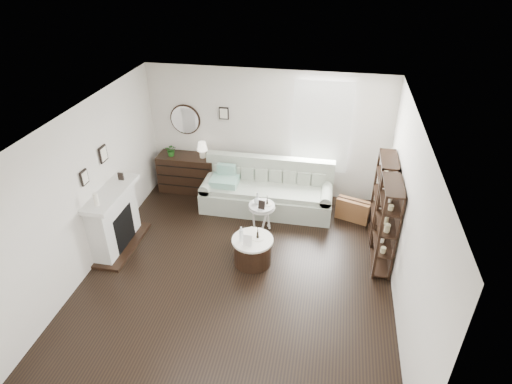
% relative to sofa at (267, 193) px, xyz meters
% --- Properties ---
extents(room, '(5.50, 5.50, 5.50)m').
position_rel_sofa_xyz_m(room, '(0.61, 0.62, 1.26)').
color(room, black).
rests_on(room, ground).
extents(fireplace, '(0.50, 1.40, 1.84)m').
position_rel_sofa_xyz_m(fireplace, '(-2.44, -1.78, 0.20)').
color(fireplace, silver).
rests_on(fireplace, ground).
extents(shelf_unit_far, '(0.30, 0.80, 1.60)m').
position_rel_sofa_xyz_m(shelf_unit_far, '(2.20, -0.53, 0.46)').
color(shelf_unit_far, black).
rests_on(shelf_unit_far, ground).
extents(shelf_unit_near, '(0.30, 0.80, 1.60)m').
position_rel_sofa_xyz_m(shelf_unit_near, '(2.20, -1.43, 0.46)').
color(shelf_unit_near, black).
rests_on(shelf_unit_near, ground).
extents(sofa, '(2.64, 0.91, 1.02)m').
position_rel_sofa_xyz_m(sofa, '(0.00, 0.00, 0.00)').
color(sofa, '#9CA795').
rests_on(sofa, ground).
extents(quilt, '(0.55, 0.45, 0.14)m').
position_rel_sofa_xyz_m(quilt, '(-0.86, -0.13, 0.26)').
color(quilt, '#278F72').
rests_on(quilt, sofa).
extents(suitcase, '(0.69, 0.41, 0.44)m').
position_rel_sofa_xyz_m(suitcase, '(1.74, -0.14, -0.12)').
color(suitcase, brown).
rests_on(suitcase, ground).
extents(dresser, '(1.24, 0.53, 0.83)m').
position_rel_sofa_xyz_m(dresser, '(-1.82, 0.39, 0.08)').
color(dresser, black).
rests_on(dresser, ground).
extents(table_lamp, '(0.24, 0.24, 0.35)m').
position_rel_sofa_xyz_m(table_lamp, '(-1.46, 0.39, 0.67)').
color(table_lamp, silver).
rests_on(table_lamp, dresser).
extents(potted_plant, '(0.28, 0.25, 0.27)m').
position_rel_sofa_xyz_m(potted_plant, '(-2.13, 0.34, 0.63)').
color(potted_plant, '#1F5618').
rests_on(potted_plant, dresser).
extents(drum_table, '(0.71, 0.71, 0.49)m').
position_rel_sofa_xyz_m(drum_table, '(0.04, -1.78, -0.09)').
color(drum_table, black).
rests_on(drum_table, ground).
extents(pedestal_table, '(0.50, 0.50, 0.60)m').
position_rel_sofa_xyz_m(pedestal_table, '(0.04, -0.86, 0.21)').
color(pedestal_table, white).
rests_on(pedestal_table, ground).
extents(eiffel_drum, '(0.13, 0.13, 0.20)m').
position_rel_sofa_xyz_m(eiffel_drum, '(0.12, -1.73, 0.25)').
color(eiffel_drum, black).
rests_on(eiffel_drum, drum_table).
extents(bottle_drum, '(0.07, 0.07, 0.28)m').
position_rel_sofa_xyz_m(bottle_drum, '(-0.13, -1.86, 0.29)').
color(bottle_drum, silver).
rests_on(bottle_drum, drum_table).
extents(card_frame_drum, '(0.15, 0.06, 0.20)m').
position_rel_sofa_xyz_m(card_frame_drum, '(-0.01, -1.96, 0.25)').
color(card_frame_drum, silver).
rests_on(card_frame_drum, drum_table).
extents(eiffel_ped, '(0.10, 0.10, 0.17)m').
position_rel_sofa_xyz_m(eiffel_ped, '(0.13, -0.83, 0.34)').
color(eiffel_ped, black).
rests_on(eiffel_ped, pedestal_table).
extents(flask_ped, '(0.13, 0.13, 0.24)m').
position_rel_sofa_xyz_m(flask_ped, '(-0.05, -0.84, 0.38)').
color(flask_ped, silver).
rests_on(flask_ped, pedestal_table).
extents(card_frame_ped, '(0.13, 0.07, 0.17)m').
position_rel_sofa_xyz_m(card_frame_ped, '(0.06, -0.99, 0.34)').
color(card_frame_ped, black).
rests_on(card_frame_ped, pedestal_table).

